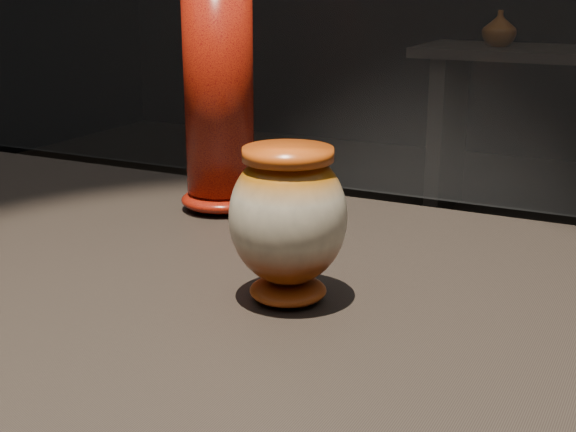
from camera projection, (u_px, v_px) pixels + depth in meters
main_vase at (288, 219)px, 0.87m from camera, size 0.15×0.15×0.17m
tall_vase at (219, 86)px, 1.19m from camera, size 0.15×0.15×0.39m
back_vase_left at (499, 28)px, 4.05m from camera, size 0.19×0.19×0.18m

